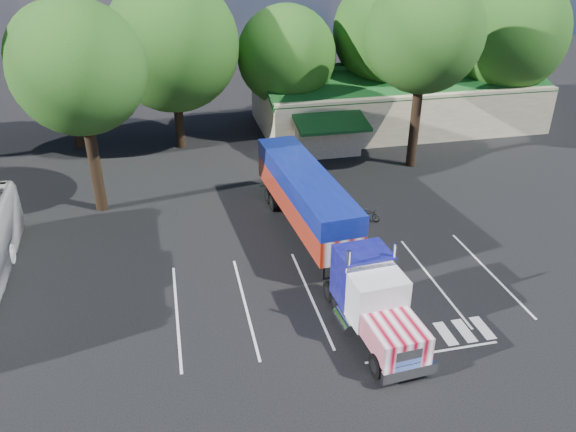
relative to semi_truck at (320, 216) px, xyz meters
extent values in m
plane|color=black|center=(-1.46, 2.17, -2.26)|extent=(120.00, 120.00, 0.00)
cube|color=beige|center=(12.54, 20.17, -0.26)|extent=(24.00, 11.00, 4.00)
cube|color=#154C1C|center=(12.54, 17.77, 2.24)|extent=(24.20, 6.25, 2.10)
cube|color=#154C1C|center=(12.54, 22.57, 2.24)|extent=(24.20, 6.25, 2.10)
cube|color=beige|center=(4.54, 14.47, -0.86)|extent=(5.00, 2.50, 2.80)
cube|color=#154C1C|center=(4.54, 13.17, 0.64)|extent=(5.40, 3.19, 0.80)
cylinder|color=black|center=(-14.46, 19.97, -0.26)|extent=(0.70, 0.70, 4.00)
sphere|color=#184814|center=(-14.46, 19.97, 4.89)|extent=(8.40, 8.40, 8.40)
cylinder|color=black|center=(-6.46, 18.37, -0.11)|extent=(0.70, 0.70, 4.30)
sphere|color=#184814|center=(-6.46, 18.37, 5.79)|extent=(10.00, 10.00, 10.00)
cylinder|color=black|center=(2.54, 19.67, -0.46)|extent=(0.70, 0.70, 3.60)
sphere|color=#184814|center=(2.54, 19.67, 4.34)|extent=(8.00, 8.00, 8.00)
cylinder|color=black|center=(11.54, 20.17, -0.01)|extent=(0.70, 0.70, 4.50)
sphere|color=#184814|center=(11.54, 20.17, 5.84)|extent=(9.60, 9.60, 9.60)
cylinder|color=black|center=(21.54, 18.97, -0.31)|extent=(0.70, 0.70, 3.90)
sphere|color=#184814|center=(21.54, 18.97, 5.54)|extent=(10.40, 10.40, 10.40)
cylinder|color=black|center=(-11.96, 8.17, 0.74)|extent=(0.70, 0.70, 6.00)
sphere|color=#184814|center=(-11.96, 8.17, 6.59)|extent=(7.60, 7.60, 7.60)
cylinder|color=black|center=(10.04, 10.67, 0.99)|extent=(0.70, 0.70, 6.50)
sphere|color=#184814|center=(10.04, 10.67, 7.24)|extent=(8.00, 8.00, 8.00)
cube|color=black|center=(0.52, -6.85, -1.56)|extent=(1.42, 6.55, 0.23)
cube|color=white|center=(0.79, -10.32, -1.65)|extent=(2.33, 0.41, 0.51)
cube|color=white|center=(0.77, -10.13, -1.10)|extent=(1.12, 0.20, 0.84)
cube|color=white|center=(0.69, -9.07, -0.91)|extent=(2.30, 2.38, 1.07)
cube|color=silver|center=(0.55, -7.22, -0.35)|extent=(2.43, 1.66, 2.13)
cube|color=black|center=(0.59, -7.82, 0.11)|extent=(2.13, 0.24, 0.93)
cube|color=white|center=(0.49, -6.43, 0.85)|extent=(2.41, 0.28, 0.23)
cube|color=#0C0D58|center=(0.42, -5.55, -0.17)|extent=(2.45, 2.03, 2.51)
cylinder|color=white|center=(-0.58, -6.47, 0.16)|extent=(0.18, 0.18, 3.16)
cylinder|color=white|center=(1.55, -6.30, 0.16)|extent=(0.18, 0.18, 3.16)
cylinder|color=white|center=(-0.74, -6.85, -1.56)|extent=(0.72, 1.53, 0.61)
cylinder|color=white|center=(1.76, -6.66, -1.56)|extent=(0.72, 1.53, 0.61)
cube|color=silver|center=(-0.19, 2.50, -0.26)|extent=(3.31, 12.03, 1.39)
cube|color=navy|center=(-0.19, 2.50, 0.99)|extent=(3.31, 12.03, 1.11)
cube|color=black|center=(-0.49, 6.39, -1.47)|extent=(1.36, 3.32, 0.32)
cube|color=black|center=(-0.46, -2.55, -1.61)|extent=(0.12, 0.12, 1.30)
cube|color=black|center=(0.84, -2.45, -1.61)|extent=(0.12, 0.12, 1.30)
cube|color=white|center=(-0.65, 8.51, -1.84)|extent=(2.23, 0.28, 0.11)
cylinder|color=black|center=(-0.25, -9.61, -1.75)|extent=(0.40, 1.04, 1.02)
cylinder|color=black|center=(1.70, -9.46, -1.75)|extent=(0.40, 1.04, 1.02)
cylinder|color=black|center=(-0.57, -5.35, -1.75)|extent=(0.40, 1.04, 1.02)
cylinder|color=black|center=(1.37, -5.20, -1.75)|extent=(0.40, 1.04, 1.02)
cylinder|color=black|center=(-0.65, -4.33, -1.75)|extent=(0.40, 1.04, 1.02)
cylinder|color=black|center=(1.30, -4.18, -1.75)|extent=(0.40, 1.04, 1.02)
cylinder|color=black|center=(-1.40, 5.57, -1.75)|extent=(0.40, 1.04, 1.02)
cylinder|color=black|center=(0.54, 5.72, -1.75)|extent=(0.40, 1.04, 1.02)
cylinder|color=black|center=(-1.49, 6.68, -1.75)|extent=(0.40, 1.04, 1.02)
cylinder|color=black|center=(0.46, 6.83, -1.75)|extent=(0.40, 1.04, 1.02)
imported|color=black|center=(0.14, -2.48, -1.49)|extent=(0.44, 0.60, 1.54)
imported|color=black|center=(4.04, 3.17, -1.84)|extent=(1.35, 1.63, 0.84)
imported|color=#929598|center=(8.05, 16.17, -1.62)|extent=(3.96, 1.58, 1.28)
camera|label=1|loc=(-7.40, -25.35, 13.78)|focal=35.00mm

